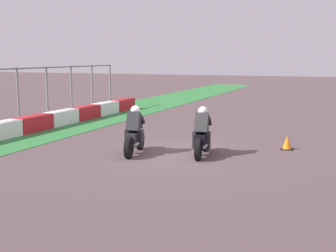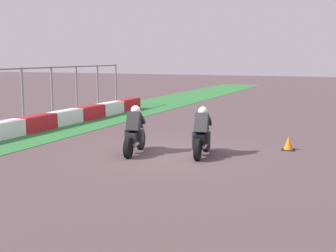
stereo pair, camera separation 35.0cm
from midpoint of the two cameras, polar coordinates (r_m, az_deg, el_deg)
The scene contains 5 objects.
ground_plane at distance 14.74m, azimuth -0.19°, elevation -3.38°, with size 120.00×120.00×0.00m, color #524143.
grass_verge at distance 18.30m, azimuth -20.26°, elevation -1.56°, with size 72.00×4.11×0.02m, color #2F7638.
rider_lane_a at distance 14.38m, azimuth 3.47°, elevation -1.18°, with size 2.04×0.60×1.51m.
rider_lane_b at distance 14.67m, azimuth -4.77°, elevation -0.99°, with size 2.03×0.62×1.51m.
traffic_cone at distance 15.80m, azimuth 13.67°, elevation -2.05°, with size 0.40×0.40×0.46m.
Camera 1 is at (-13.48, -5.16, 3.03)m, focal length 50.09 mm.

